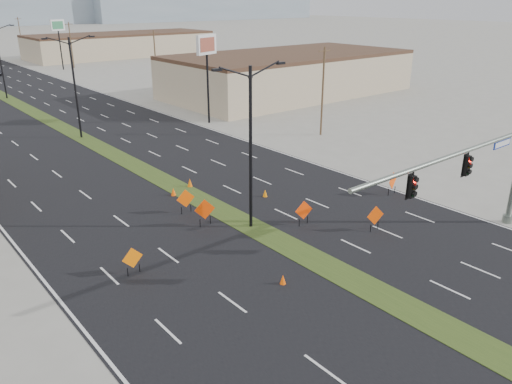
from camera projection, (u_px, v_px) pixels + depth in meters
ground at (414, 313)px, 22.99m from camera, size 600.00×600.00×0.00m
building_se_near at (289, 75)px, 74.48m from camera, size 36.00×18.00×5.50m
building_se_far at (122, 45)px, 123.67m from camera, size 44.00×16.00×5.00m
mesa_east at (199, 5)px, 334.84m from camera, size 160.00×50.00×18.00m
signal_mast at (483, 166)px, 27.75m from camera, size 16.30×0.60×8.00m
streetlight_0 at (251, 144)px, 29.64m from camera, size 5.15×0.24×10.02m
streetlight_1 at (75, 85)px, 49.77m from camera, size 5.15×0.24×10.02m
streetlight_2 at (0, 60)px, 69.91m from camera, size 5.15×0.24×10.02m
utility_pole_0 at (323, 90)px, 51.11m from camera, size 1.60×0.20×9.00m
utility_pole_1 at (155, 60)px, 76.27m from camera, size 1.60×0.20×9.00m
utility_pole_2 at (71, 44)px, 101.44m from camera, size 1.60×0.20×9.00m
utility_pole_3 at (20, 35)px, 126.60m from camera, size 1.60×0.20×9.00m
construction_sign_0 at (133, 259)px, 25.86m from camera, size 1.16×0.05×1.54m
construction_sign_1 at (205, 210)px, 31.40m from camera, size 1.30×0.42×1.80m
construction_sign_2 at (186, 199)px, 33.27m from camera, size 1.26×0.24×1.69m
construction_sign_3 at (304, 211)px, 31.49m from camera, size 1.22×0.33×1.66m
construction_sign_4 at (375, 216)px, 30.74m from camera, size 1.21×0.34×1.65m
construction_sign_5 at (393, 181)px, 36.41m from camera, size 1.28×0.38×1.75m
cone_0 at (283, 279)px, 25.19m from camera, size 0.38×0.38×0.53m
cone_1 at (265, 193)px, 36.26m from camera, size 0.38×0.38×0.57m
cone_2 at (190, 183)px, 38.11m from camera, size 0.42×0.42×0.68m
cone_3 at (173, 192)px, 36.46m from camera, size 0.46×0.46×0.62m
pole_sign_east_near at (207, 51)px, 54.99m from camera, size 3.14×1.37×9.82m
pole_sign_east_far at (58, 29)px, 97.87m from camera, size 3.08×1.31×9.58m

